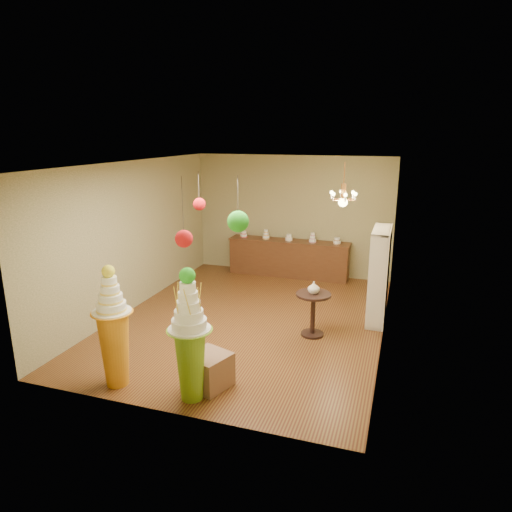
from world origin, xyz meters
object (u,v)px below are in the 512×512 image
(sideboard, at_px, (289,257))
(round_table, at_px, (313,308))
(pedestal_green, at_px, (190,347))
(pedestal_orange, at_px, (114,338))

(sideboard, xyz_separation_m, round_table, (1.30, -3.30, 0.03))
(sideboard, bearing_deg, pedestal_green, -88.67)
(sideboard, height_order, round_table, sideboard)
(round_table, bearing_deg, pedestal_green, -114.77)
(pedestal_orange, relative_size, sideboard, 0.59)
(pedestal_green, relative_size, round_table, 2.36)
(pedestal_orange, height_order, sideboard, pedestal_orange)
(pedestal_green, distance_m, sideboard, 5.83)
(pedestal_green, xyz_separation_m, sideboard, (-0.13, 5.82, -0.29))
(pedestal_orange, relative_size, round_table, 2.26)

